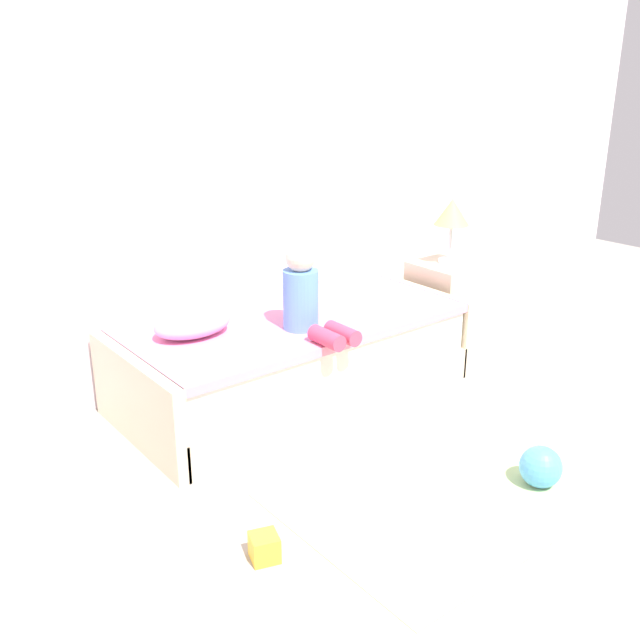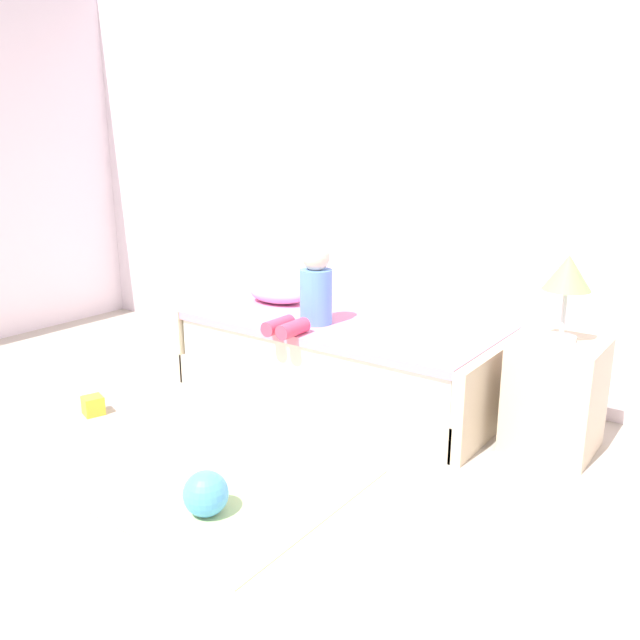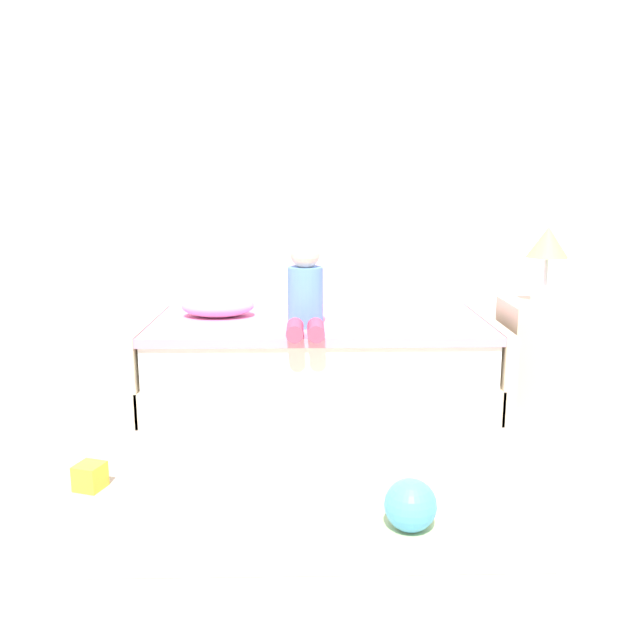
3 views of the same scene
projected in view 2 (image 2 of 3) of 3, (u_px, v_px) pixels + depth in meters
The scene contains 10 objects.
ground_plane at pixel (165, 592), 2.37m from camera, with size 9.20×9.20×0.00m, color #B2A899.
wall_rear at pixel (474, 165), 4.01m from camera, with size 7.20×0.10×2.90m, color white.
bed at pixel (343, 357), 4.18m from camera, with size 2.11×1.00×0.50m.
nightstand at pixel (555, 395), 3.41m from camera, with size 0.44×0.44×0.60m, color beige.
table_lamp at pixel (567, 277), 3.24m from camera, with size 0.24×0.24×0.45m.
child_figure at pixel (311, 293), 3.93m from camera, with size 0.20×0.51×0.50m.
pillow at pixel (278, 293), 4.52m from camera, with size 0.44×0.30×0.13m, color #EA8CC6.
toy_ball at pixel (206, 494), 2.83m from camera, with size 0.20×0.20×0.20m, color #4C99E5.
area_rug at pixel (194, 469), 3.25m from camera, with size 1.60×1.10×0.01m, color #B2D189.
toy_block at pixel (93, 405), 3.89m from camera, with size 0.11×0.11×0.11m, color yellow.
Camera 2 is at (1.64, -1.30, 1.59)m, focal length 36.27 mm.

